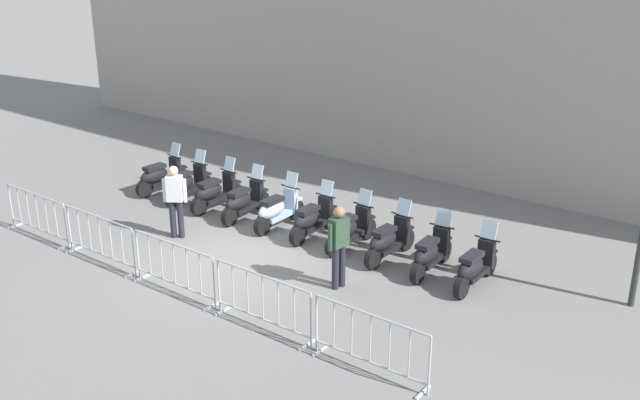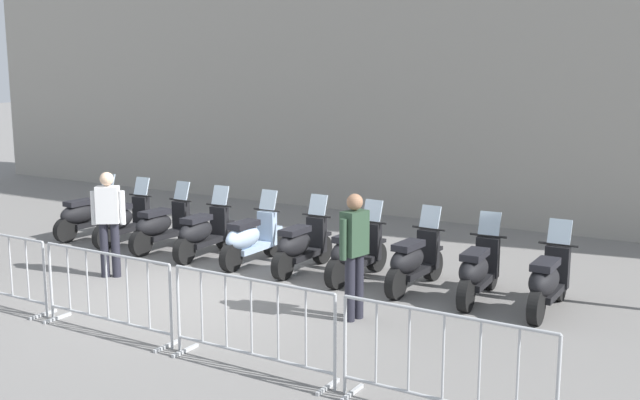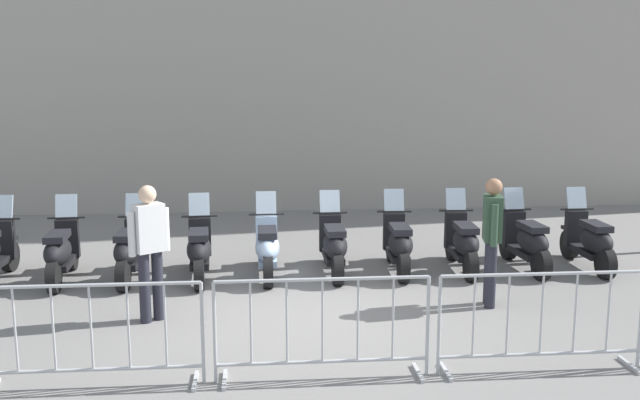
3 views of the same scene
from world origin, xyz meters
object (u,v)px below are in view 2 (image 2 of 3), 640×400
barrier_segment_3 (251,325)px  motorcycle_6 (355,253)px  motorcycle_3 (203,233)px  officer_mid_plaza (109,218)px  motorcycle_8 (477,271)px  motorcycle_5 (301,246)px  motorcycle_0 (87,215)px  motorcycle_1 (123,221)px  motorcycle_9 (547,282)px  barrier_segment_2 (107,293)px  officer_near_row_end (355,249)px  motorcycle_2 (162,226)px  motorcycle_4 (250,239)px  motorcycle_7 (413,261)px  barrier_segment_4 (443,366)px

barrier_segment_3 → motorcycle_6: bearing=96.5°
motorcycle_3 → officer_mid_plaza: officer_mid_plaza is taller
motorcycle_8 → motorcycle_5: bearing=175.2°
motorcycle_0 → motorcycle_1: bearing=-5.7°
motorcycle_8 → motorcycle_9: size_ratio=1.00×
barrier_segment_2 → officer_near_row_end: 3.25m
motorcycle_9 → barrier_segment_3: (-2.61, -3.51, 0.07)m
motorcycle_2 → motorcycle_6: size_ratio=1.00×
motorcycle_5 → barrier_segment_3: motorcycle_5 is taller
motorcycle_3 → motorcycle_9: size_ratio=1.00×
motorcycle_4 → motorcycle_7: 3.06m
motorcycle_5 → officer_near_row_end: size_ratio=1.00×
motorcycle_4 → motorcycle_6: size_ratio=1.00×
officer_near_row_end → officer_mid_plaza: (-4.42, 0.16, 0.00)m
motorcycle_9 → officer_mid_plaza: 6.85m
motorcycle_8 → motorcycle_9: (1.01, -0.12, 0.00)m
barrier_segment_4 → officer_near_row_end: (-1.95, 2.27, 0.45)m
motorcycle_8 → motorcycle_4: bearing=175.7°
officer_near_row_end → barrier_segment_4: bearing=-49.4°
motorcycle_8 → barrier_segment_2: motorcycle_8 is taller
barrier_segment_4 → officer_near_row_end: bearing=130.6°
motorcycle_7 → officer_mid_plaza: size_ratio=1.00×
motorcycle_0 → motorcycle_5: size_ratio=1.00×
motorcycle_2 → officer_mid_plaza: (0.42, -1.85, 0.53)m
motorcycle_3 → officer_near_row_end: bearing=-26.2°
motorcycle_0 → motorcycle_2: 2.04m
motorcycle_4 → officer_near_row_end: 3.40m
motorcycle_6 → officer_near_row_end: 1.97m
motorcycle_8 → officer_mid_plaza: size_ratio=1.00×
motorcycle_5 → barrier_segment_2: 3.78m
motorcycle_7 → officer_near_row_end: 1.75m
motorcycle_7 → motorcycle_2: bearing=175.9°
barrier_segment_2 → officer_mid_plaza: (-1.82, 2.05, 0.45)m
barrier_segment_3 → officer_mid_plaza: (-4.09, 2.24, 0.45)m
motorcycle_7 → barrier_segment_2: (-2.85, -3.54, 0.07)m
motorcycle_4 → motorcycle_9: size_ratio=1.00×
motorcycle_8 → barrier_segment_2: 5.18m
motorcycle_4 → motorcycle_3: bearing=178.2°
motorcycle_7 → barrier_segment_3: 3.78m
motorcycle_1 → motorcycle_4: size_ratio=1.00×
officer_near_row_end → motorcycle_2: bearing=157.4°
motorcycle_6 → motorcycle_7: bearing=-5.0°
motorcycle_6 → barrier_segment_2: motorcycle_6 is taller
barrier_segment_2 → barrier_segment_3: 2.28m
motorcycle_0 → motorcycle_1: size_ratio=1.00×
motorcycle_0 → motorcycle_5: 5.11m
motorcycle_0 → motorcycle_5: (5.09, -0.40, 0.00)m
motorcycle_5 → motorcycle_9: size_ratio=1.00×
barrier_segment_2 → barrier_segment_4: bearing=-4.8°
motorcycle_8 → barrier_segment_2: size_ratio=0.79×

